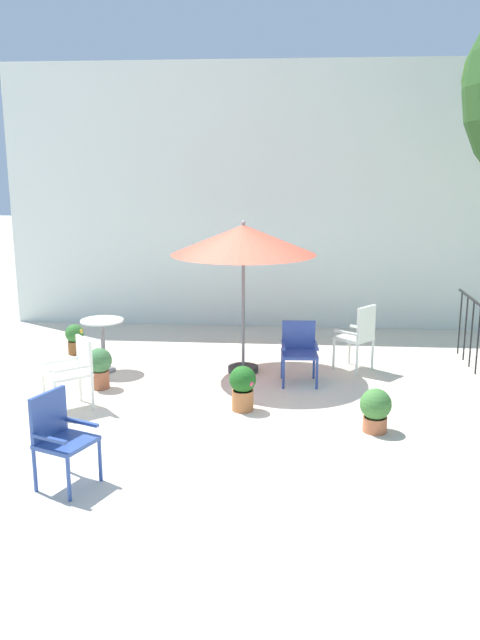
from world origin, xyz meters
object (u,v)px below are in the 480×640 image
object	(u,v)px
cafe_table_0	(103,336)
potted_plant_2	(75,338)
potted_plant_0	(100,366)
potted_plant_1	(375,409)
patio_chair_0	(59,433)
patio_umbrella_0	(243,241)
patio_chair_3	(299,348)
potted_plant_4	(243,386)
patio_chair_2	(73,368)
patio_chair_1	(359,334)

from	to	relation	value
cafe_table_0	potted_plant_2	world-z (taller)	cafe_table_0
cafe_table_0	potted_plant_0	world-z (taller)	cafe_table_0
potted_plant_1	potted_plant_0	bearing A→B (deg)	161.10
patio_chair_0	potted_plant_1	distance (m)	3.43
patio_umbrella_0	cafe_table_0	world-z (taller)	patio_umbrella_0
patio_chair_3	potted_plant_4	distance (m)	1.34
patio_chair_0	patio_chair_3	xyz separation A→B (m)	(2.22, 3.20, -0.03)
patio_umbrella_0	potted_plant_4	size ratio (longest dim) A/B	3.91
patio_chair_2	potted_plant_2	distance (m)	2.47
patio_chair_2	patio_chair_0	bearing A→B (deg)	-75.16
patio_chair_3	patio_chair_2	bearing A→B (deg)	-155.64
patio_chair_0	potted_plant_4	world-z (taller)	patio_chair_0
patio_umbrella_0	cafe_table_0	size ratio (longest dim) A/B	2.85
patio_umbrella_0	potted_plant_2	bearing A→B (deg)	165.48
patio_chair_2	potted_plant_1	bearing A→B (deg)	-7.02
cafe_table_0	potted_plant_4	xyz separation A→B (m)	(2.13, -1.40, -0.22)
patio_chair_2	patio_chair_3	xyz separation A→B (m)	(2.74, 1.24, -0.03)
patio_chair_1	potted_plant_4	size ratio (longest dim) A/B	1.75
potted_plant_2	patio_chair_3	bearing A→B (deg)	-17.26
potted_plant_1	cafe_table_0	bearing A→B (deg)	152.02
patio_chair_0	potted_plant_0	distance (m)	2.75
cafe_table_0	patio_chair_0	distance (m)	3.50
patio_chair_3	potted_plant_2	bearing A→B (deg)	162.74
patio_umbrella_0	patio_chair_3	bearing A→B (deg)	-25.97
potted_plant_4	potted_plant_0	bearing A→B (deg)	161.51
potted_plant_4	patio_chair_3	bearing A→B (deg)	59.14
patio_chair_0	potted_plant_1	xyz separation A→B (m)	(3.07, 1.51, -0.25)
patio_umbrella_0	patio_chair_3	world-z (taller)	patio_umbrella_0
cafe_table_0	patio_chair_1	size ratio (longest dim) A/B	0.78
patio_chair_1	potted_plant_2	size ratio (longest dim) A/B	2.04
patio_umbrella_0	potted_plant_0	size ratio (longest dim) A/B	3.93
patio_chair_0	patio_chair_2	size ratio (longest dim) A/B	1.02
patio_umbrella_0	patio_chair_0	distance (m)	4.10
patio_chair_2	potted_plant_1	xyz separation A→B (m)	(3.59, -0.44, -0.24)
patio_chair_0	potted_plant_0	bearing A→B (deg)	98.91
potted_plant_1	potted_plant_4	xyz separation A→B (m)	(-1.53, 0.54, 0.04)
patio_chair_0	patio_chair_1	distance (m)	4.86
cafe_table_0	patio_umbrella_0	bearing A→B (deg)	3.67
patio_chair_0	patio_chair_1	bearing A→B (deg)	50.64
patio_chair_2	patio_chair_3	distance (m)	3.01
patio_umbrella_0	patio_chair_2	world-z (taller)	patio_umbrella_0
patio_chair_0	potted_plant_4	bearing A→B (deg)	53.11
potted_plant_0	patio_chair_0	bearing A→B (deg)	-81.09
patio_chair_1	potted_plant_2	world-z (taller)	patio_chair_1
potted_plant_1	potted_plant_2	bearing A→B (deg)	147.51
patio_chair_2	patio_chair_3	world-z (taller)	patio_chair_2
patio_chair_3	potted_plant_2	distance (m)	3.68
patio_chair_1	potted_plant_1	size ratio (longest dim) A/B	1.95
patio_umbrella_0	potted_plant_4	world-z (taller)	patio_umbrella_0
patio_chair_1	potted_plant_2	bearing A→B (deg)	173.05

